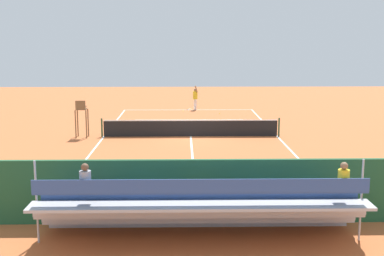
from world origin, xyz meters
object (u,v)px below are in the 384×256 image
(courtside_bench, at_px, (291,197))
(tennis_ball_far, at_px, (183,111))
(bleacher_stand, at_px, (199,208))
(tennis_racket, at_px, (190,109))
(tennis_ball_near, at_px, (220,113))
(tennis_net, at_px, (191,128))
(umpire_chair, at_px, (81,115))
(tennis_player, at_px, (195,97))
(equipment_bag, at_px, (241,210))

(courtside_bench, relative_size, tennis_ball_far, 27.27)
(bleacher_stand, height_order, tennis_ball_far, bleacher_stand)
(bleacher_stand, distance_m, tennis_ball_far, 25.63)
(tennis_racket, bearing_deg, bleacher_stand, 89.77)
(bleacher_stand, distance_m, tennis_ball_near, 24.26)
(tennis_net, relative_size, tennis_ball_near, 156.06)
(umpire_chair, xyz_separation_m, courtside_bench, (-9.21, 13.06, -0.76))
(bleacher_stand, distance_m, tennis_player, 26.40)
(courtside_bench, xyz_separation_m, tennis_ball_near, (0.71, -22.06, -0.53))
(umpire_chair, relative_size, tennis_player, 1.11)
(tennis_ball_near, bearing_deg, tennis_ball_far, -28.62)
(courtside_bench, distance_m, tennis_racket, 24.81)
(umpire_chair, distance_m, tennis_player, 13.13)
(tennis_net, relative_size, courtside_bench, 5.72)
(equipment_bag, height_order, tennis_ball_far, equipment_bag)
(umpire_chair, height_order, tennis_ball_near, umpire_chair)
(tennis_player, height_order, tennis_racket, tennis_player)
(equipment_bag, bearing_deg, umpire_chair, -60.09)
(umpire_chair, xyz_separation_m, tennis_player, (-6.74, -11.26, -0.30))
(tennis_racket, bearing_deg, courtside_bench, 96.76)
(courtside_bench, xyz_separation_m, equipment_bag, (1.63, 0.13, -0.38))
(tennis_net, height_order, tennis_ball_far, tennis_net)
(tennis_net, relative_size, umpire_chair, 4.81)
(bleacher_stand, relative_size, umpire_chair, 4.23)
(bleacher_stand, relative_size, tennis_racket, 16.66)
(tennis_racket, xyz_separation_m, tennis_ball_far, (0.51, 1.09, 0.02))
(umpire_chair, bearing_deg, tennis_racket, -118.54)
(tennis_net, height_order, bleacher_stand, bleacher_stand)
(tennis_net, distance_m, tennis_player, 11.08)
(tennis_net, xyz_separation_m, equipment_bag, (-1.39, 13.40, -0.32))
(equipment_bag, xyz_separation_m, tennis_player, (0.85, -24.46, 0.84))
(tennis_net, bearing_deg, tennis_ball_near, -104.67)
(bleacher_stand, xyz_separation_m, tennis_player, (-0.55, -26.40, 0.10))
(bleacher_stand, height_order, tennis_player, bleacher_stand)
(bleacher_stand, height_order, equipment_bag, bleacher_stand)
(tennis_ball_near, bearing_deg, tennis_player, -52.18)
(bleacher_stand, bearing_deg, equipment_bag, -125.83)
(courtside_bench, relative_size, tennis_racket, 3.31)
(tennis_net, relative_size, equipment_bag, 11.44)
(courtside_bench, bearing_deg, tennis_net, -77.21)
(courtside_bench, xyz_separation_m, tennis_racket, (2.92, -24.64, -0.54))
(tennis_net, bearing_deg, courtside_bench, 102.79)
(umpire_chair, distance_m, tennis_racket, 13.24)
(equipment_bag, distance_m, tennis_ball_far, 23.74)
(umpire_chair, xyz_separation_m, equipment_bag, (-7.59, 13.19, -1.13))
(tennis_ball_far, bearing_deg, tennis_ball_near, 151.38)
(tennis_racket, height_order, tennis_ball_near, tennis_ball_near)
(tennis_net, bearing_deg, tennis_player, -92.81)
(courtside_bench, relative_size, equipment_bag, 2.00)
(umpire_chair, relative_size, tennis_ball_near, 32.42)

